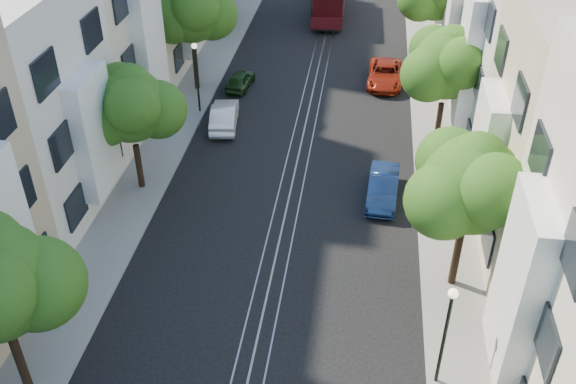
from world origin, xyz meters
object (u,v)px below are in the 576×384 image
(tree_w_c, at_px, (192,10))
(lamp_west, at_px, (196,68))
(tree_e_c, at_px, (449,66))
(parked_car_e_mid, at_px, (383,187))
(lamp_east, at_px, (447,323))
(parked_car_e_far, at_px, (385,74))
(parked_car_w_mid, at_px, (224,116))
(tree_w_b, at_px, (131,107))
(parked_car_w_far, at_px, (240,80))
(tree_e_b, at_px, (472,187))

(tree_w_c, xyz_separation_m, lamp_west, (0.84, -2.98, -2.22))
(tree_e_c, bearing_deg, parked_car_e_mid, -118.02)
(lamp_east, bearing_deg, parked_car_e_far, 94.64)
(tree_w_c, xyz_separation_m, parked_car_w_mid, (2.62, -4.35, -4.42))
(tree_w_c, relative_size, parked_car_e_mid, 1.83)
(parked_car_w_mid, bearing_deg, tree_w_b, 61.15)
(parked_car_w_mid, bearing_deg, parked_car_e_mid, 138.60)
(tree_w_b, relative_size, lamp_west, 1.51)
(parked_car_w_far, bearing_deg, parked_car_w_mid, 97.06)
(parked_car_e_mid, bearing_deg, tree_w_b, -173.67)
(lamp_east, bearing_deg, tree_e_b, 79.07)
(lamp_east, height_order, lamp_west, same)
(lamp_east, distance_m, lamp_west, 21.97)
(tree_e_b, xyz_separation_m, tree_e_c, (-0.00, 11.00, -0.13))
(tree_e_b, bearing_deg, tree_w_c, 131.99)
(lamp_east, distance_m, parked_car_w_far, 24.32)
(tree_w_c, bearing_deg, parked_car_w_mid, -58.87)
(tree_e_c, xyz_separation_m, tree_w_c, (-14.40, 5.00, 0.47))
(parked_car_e_mid, bearing_deg, lamp_east, -76.61)
(lamp_west, bearing_deg, parked_car_w_far, 64.63)
(tree_w_c, xyz_separation_m, parked_car_e_mid, (11.54, -10.37, -4.43))
(lamp_west, bearing_deg, lamp_east, -55.01)
(lamp_east, relative_size, parked_car_e_mid, 1.07)
(parked_car_e_far, bearing_deg, tree_e_b, -79.24)
(parked_car_e_mid, relative_size, parked_car_e_far, 0.86)
(tree_w_c, relative_size, lamp_east, 1.71)
(lamp_west, height_order, parked_car_w_mid, lamp_west)
(tree_e_c, bearing_deg, tree_w_c, 160.85)
(tree_w_c, distance_m, parked_car_w_mid, 6.73)
(tree_e_b, bearing_deg, lamp_east, -100.93)
(tree_e_c, distance_m, tree_w_b, 15.60)
(parked_car_w_far, bearing_deg, tree_e_b, 131.74)
(tree_e_b, distance_m, tree_e_c, 11.00)
(tree_e_b, relative_size, tree_e_c, 1.03)
(tree_w_b, height_order, parked_car_w_mid, tree_w_b)
(tree_e_c, height_order, lamp_west, tree_e_c)
(tree_w_b, distance_m, parked_car_e_far, 18.12)
(parked_car_w_mid, xyz_separation_m, parked_car_w_far, (-0.06, 5.00, -0.12))
(lamp_west, relative_size, parked_car_e_far, 0.92)
(tree_e_c, bearing_deg, parked_car_w_far, 154.47)
(lamp_east, height_order, parked_car_e_far, lamp_east)
(lamp_west, height_order, parked_car_w_far, lamp_west)
(tree_w_c, relative_size, lamp_west, 1.71)
(tree_w_b, distance_m, parked_car_e_mid, 12.15)
(tree_w_b, bearing_deg, tree_e_c, 22.62)
(tree_w_b, distance_m, lamp_west, 8.22)
(lamp_west, bearing_deg, tree_e_c, -8.49)
(parked_car_e_mid, height_order, parked_car_w_mid, parked_car_w_mid)
(parked_car_e_far, bearing_deg, lamp_west, -151.13)
(parked_car_e_far, bearing_deg, tree_e_c, -67.06)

